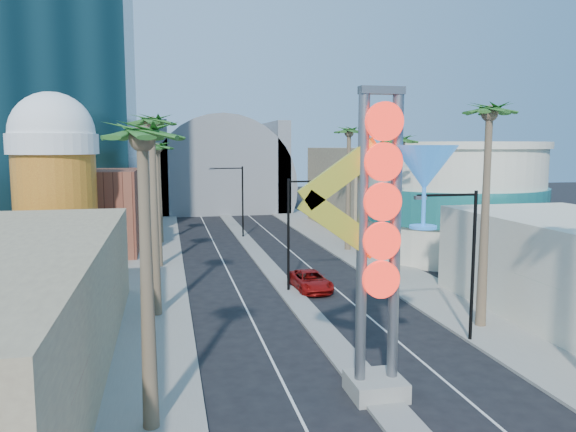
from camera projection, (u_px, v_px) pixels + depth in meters
name	position (u px, v px, depth m)	size (l,w,h in m)	color
ground	(406.00, 431.00, 20.31)	(240.00, 240.00, 0.00)	black
sidewalk_west	(155.00, 256.00, 52.24)	(5.00, 100.00, 0.15)	gray
sidewalk_east	(349.00, 248.00, 56.23)	(5.00, 100.00, 0.15)	gray
median	(251.00, 246.00, 57.15)	(1.60, 84.00, 0.15)	gray
hotel_tower	(37.00, 14.00, 62.99)	(20.00, 20.00, 50.00)	black
brick_filler_west	(84.00, 212.00, 53.30)	(10.00, 10.00, 8.00)	brown
filler_east	(366.00, 188.00, 69.59)	(10.00, 20.00, 10.00)	#967E61
beer_mug	(54.00, 176.00, 44.85)	(7.00, 7.00, 14.50)	#B54D18
turquoise_building	(453.00, 200.00, 52.52)	(16.60, 16.60, 10.60)	beige
canopy	(219.00, 183.00, 89.59)	(22.00, 16.00, 22.00)	slate
neon_sign	(399.00, 220.00, 22.44)	(6.53, 2.60, 12.55)	gray
streetlight_0	(296.00, 223.00, 39.21)	(3.79, 0.25, 8.00)	black
streetlight_1	(238.00, 195.00, 62.25)	(3.79, 0.25, 8.00)	black
streetlight_2	(465.00, 252.00, 28.87)	(3.45, 0.25, 8.00)	black
palm_0	(143.00, 156.00, 19.12)	(2.40, 2.40, 11.70)	brown
palm_1	(152.00, 136.00, 32.58)	(2.40, 2.40, 12.70)	brown
palm_2	(156.00, 155.00, 46.32)	(2.40, 2.40, 11.20)	brown
palm_3	(158.00, 153.00, 57.96)	(2.40, 2.40, 11.20)	brown
palm_5	(489.00, 127.00, 30.49)	(2.40, 2.40, 13.20)	brown
palm_6	(399.00, 150.00, 42.29)	(2.40, 2.40, 11.70)	brown
palm_7	(349.00, 140.00, 53.82)	(2.40, 2.40, 12.70)	brown
red_pickup	(310.00, 281.00, 40.04)	(2.30, 4.99, 1.39)	#950D0B
pedestrian_b	(391.00, 271.00, 41.87)	(0.78, 0.60, 1.60)	gray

